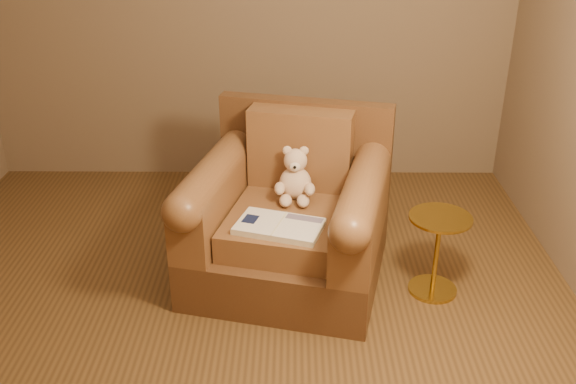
{
  "coord_description": "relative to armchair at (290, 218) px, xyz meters",
  "views": [
    {
      "loc": [
        0.35,
        -2.81,
        2.18
      ],
      "look_at": [
        0.33,
        0.42,
        0.59
      ],
      "focal_mm": 40.0,
      "sensor_mm": 36.0,
      "label": 1
    }
  ],
  "objects": [
    {
      "name": "teddy_bear",
      "position": [
        0.03,
        0.08,
        0.21
      ],
      "size": [
        0.24,
        0.27,
        0.33
      ],
      "rotation": [
        0.0,
        0.0,
        -0.05
      ],
      "color": "beige",
      "rests_on": "armchair"
    },
    {
      "name": "armchair",
      "position": [
        0.0,
        0.0,
        0.0
      ],
      "size": [
        1.29,
        1.25,
        0.97
      ],
      "rotation": [
        0.0,
        0.0,
        -0.23
      ],
      "color": "#57351D",
      "rests_on": "floor"
    },
    {
      "name": "side_table",
      "position": [
        0.84,
        -0.2,
        -0.11
      ],
      "size": [
        0.35,
        0.35,
        0.49
      ],
      "color": "gold",
      "rests_on": "floor"
    },
    {
      "name": "floor",
      "position": [
        -0.34,
        -0.52,
        -0.38
      ],
      "size": [
        4.0,
        4.0,
        0.0
      ],
      "primitive_type": "plane",
      "color": "brown",
      "rests_on": "ground"
    },
    {
      "name": "guidebook",
      "position": [
        -0.06,
        -0.3,
        0.11
      ],
      "size": [
        0.52,
        0.4,
        0.04
      ],
      "rotation": [
        0.0,
        0.0,
        -0.3
      ],
      "color": "beige",
      "rests_on": "armchair"
    }
  ]
}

